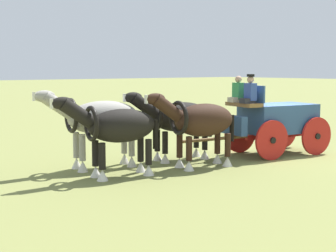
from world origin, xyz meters
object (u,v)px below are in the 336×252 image
at_px(draft_horse_rear_near, 200,122).
at_px(draft_horse_lead_near, 117,128).
at_px(show_wagon, 274,120).
at_px(draft_horse_lead_off, 99,120).
at_px(draft_horse_rear_off, 177,119).

relative_size(draft_horse_rear_near, draft_horse_lead_near, 1.00).
bearing_deg(show_wagon, draft_horse_rear_near, 1.40).
relative_size(draft_horse_lead_near, draft_horse_lead_off, 0.93).
bearing_deg(draft_horse_rear_near, show_wagon, -178.60).
distance_m(show_wagon, draft_horse_lead_near, 6.01).
bearing_deg(draft_horse_lead_near, draft_horse_rear_off, -163.02).
height_order(show_wagon, draft_horse_lead_near, show_wagon).
height_order(draft_horse_rear_near, draft_horse_rear_off, draft_horse_rear_near).
xyz_separation_m(show_wagon, draft_horse_rear_near, (3.42, 0.08, 0.16)).
bearing_deg(draft_horse_lead_off, draft_horse_lead_near, 79.90).
xyz_separation_m(show_wagon, draft_horse_lead_off, (5.77, -1.63, 0.24)).
xyz_separation_m(draft_horse_rear_off, draft_horse_lead_near, (2.78, 0.85, -0.01)).
bearing_deg(show_wagon, draft_horse_lead_near, -3.33).
distance_m(draft_horse_rear_off, draft_horse_lead_off, 2.59).
bearing_deg(draft_horse_lead_off, show_wagon, 164.24).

